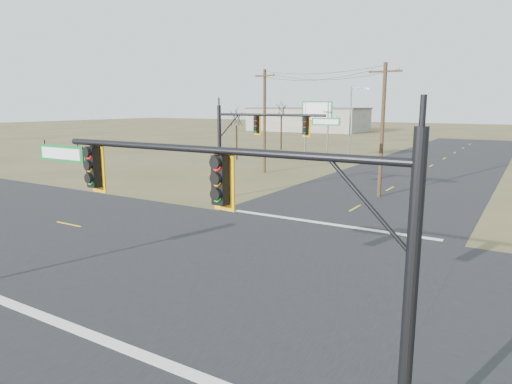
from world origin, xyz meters
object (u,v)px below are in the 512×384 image
(utility_pole_near, at_px, (382,129))
(bare_tree_b, at_px, (281,109))
(utility_pole_far, at_px, (265,120))
(mast_arm_far, at_px, (259,133))
(streetlight_c, at_px, (352,119))
(highway_sign, at_px, (317,120))
(mast_arm_near, at_px, (218,199))
(bare_tree_a, at_px, (236,117))

(utility_pole_near, distance_m, bare_tree_b, 35.53)
(utility_pole_far, bearing_deg, mast_arm_far, -60.98)
(streetlight_c, relative_size, bare_tree_b, 1.16)
(mast_arm_far, relative_size, utility_pole_near, 0.95)
(highway_sign, xyz_separation_m, bare_tree_b, (-10.54, 11.11, 1.11))
(mast_arm_near, relative_size, bare_tree_b, 1.40)
(utility_pole_far, xyz_separation_m, streetlight_c, (2.99, 15.59, -0.22))
(mast_arm_far, xyz_separation_m, utility_pole_far, (-6.79, 12.25, 0.38))
(bare_tree_a, bearing_deg, mast_arm_far, -52.67)
(bare_tree_a, xyz_separation_m, bare_tree_b, (-1.52, 13.91, 0.84))
(highway_sign, xyz_separation_m, streetlight_c, (2.19, 5.34, 0.02))
(mast_arm_near, relative_size, utility_pole_far, 1.06)
(mast_arm_near, bearing_deg, utility_pole_far, 124.42)
(mast_arm_far, bearing_deg, bare_tree_a, 140.62)
(highway_sign, xyz_separation_m, bare_tree_a, (-9.02, -2.80, 0.27))
(utility_pole_near, height_order, streetlight_c, utility_pole_near)
(highway_sign, bearing_deg, bare_tree_a, -163.87)
(utility_pole_near, height_order, utility_pole_far, utility_pole_far)
(utility_pole_far, distance_m, highway_sign, 10.28)
(streetlight_c, bearing_deg, bare_tree_a, -143.07)
(mast_arm_near, distance_m, mast_arm_far, 20.20)
(mast_arm_far, height_order, highway_sign, highway_sign)
(mast_arm_far, xyz_separation_m, streetlight_c, (-3.80, 27.83, 0.16))
(utility_pole_far, bearing_deg, bare_tree_a, 137.85)
(mast_arm_far, height_order, utility_pole_near, utility_pole_near)
(streetlight_c, height_order, bare_tree_a, streetlight_c)
(mast_arm_near, distance_m, bare_tree_b, 57.64)
(utility_pole_far, xyz_separation_m, highway_sign, (0.80, 10.24, -0.24))
(mast_arm_near, bearing_deg, highway_sign, 116.91)
(utility_pole_near, distance_m, utility_pole_far, 14.28)
(mast_arm_far, height_order, bare_tree_b, bare_tree_b)
(mast_arm_far, relative_size, streetlight_c, 1.03)
(mast_arm_far, bearing_deg, utility_pole_far, 132.30)
(mast_arm_near, distance_m, streetlight_c, 47.50)
(mast_arm_far, relative_size, highway_sign, 1.28)
(mast_arm_near, xyz_separation_m, bare_tree_a, (-24.73, 37.39, 0.61))
(mast_arm_near, distance_m, bare_tree_a, 44.83)
(mast_arm_far, distance_m, bare_tree_a, 24.76)
(utility_pole_near, bearing_deg, mast_arm_near, -81.66)
(utility_pole_far, distance_m, bare_tree_a, 11.09)
(mast_arm_far, distance_m, utility_pole_near, 8.84)
(utility_pole_far, bearing_deg, streetlight_c, 79.14)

